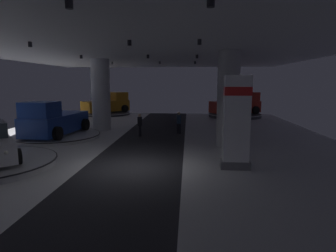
{
  "coord_description": "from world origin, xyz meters",
  "views": [
    {
      "loc": [
        2.42,
        -12.0,
        3.74
      ],
      "look_at": [
        1.34,
        3.05,
        1.4
      ],
      "focal_mm": 30.35,
      "sensor_mm": 36.0,
      "label": 1
    }
  ],
  "objects_px": {
    "column_right": "(228,100)",
    "pickup_truck_deep_right": "(237,105)",
    "display_platform_mid_left": "(57,136)",
    "display_platform_deep_right": "(235,115)",
    "visitor_walking_far": "(140,124)",
    "pickup_truck_deep_left": "(108,104)",
    "pickup_truck_mid_left": "(54,121)",
    "brand_sign_pylon": "(237,121)",
    "column_left": "(101,95)",
    "display_platform_deep_left": "(106,113)",
    "visitor_walking_near": "(179,121)"
  },
  "relations": [
    {
      "from": "column_left",
      "to": "display_platform_deep_left",
      "type": "height_order",
      "value": "column_left"
    },
    {
      "from": "display_platform_deep_left",
      "to": "pickup_truck_mid_left",
      "type": "xyz_separation_m",
      "value": [
        0.72,
        -14.4,
        1.06
      ]
    },
    {
      "from": "column_left",
      "to": "pickup_truck_deep_right",
      "type": "distance_m",
      "value": 15.37
    },
    {
      "from": "pickup_truck_deep_left",
      "to": "visitor_walking_far",
      "type": "distance_m",
      "value": 14.7
    },
    {
      "from": "column_left",
      "to": "display_platform_deep_left",
      "type": "xyz_separation_m",
      "value": [
        -2.73,
        10.45,
        -2.61
      ]
    },
    {
      "from": "pickup_truck_deep_left",
      "to": "display_platform_deep_right",
      "type": "xyz_separation_m",
      "value": [
        14.4,
        -1.55,
        -0.98
      ]
    },
    {
      "from": "brand_sign_pylon",
      "to": "pickup_truck_mid_left",
      "type": "relative_size",
      "value": 0.74
    },
    {
      "from": "brand_sign_pylon",
      "to": "display_platform_deep_right",
      "type": "bearing_deg",
      "value": 81.03
    },
    {
      "from": "display_platform_deep_left",
      "to": "visitor_walking_near",
      "type": "bearing_deg",
      "value": -53.24
    },
    {
      "from": "display_platform_deep_left",
      "to": "column_right",
      "type": "bearing_deg",
      "value": -53.27
    },
    {
      "from": "column_right",
      "to": "brand_sign_pylon",
      "type": "relative_size",
      "value": 1.37
    },
    {
      "from": "visitor_walking_far",
      "to": "brand_sign_pylon",
      "type": "bearing_deg",
      "value": -52.37
    },
    {
      "from": "display_platform_deep_left",
      "to": "pickup_truck_mid_left",
      "type": "distance_m",
      "value": 14.45
    },
    {
      "from": "brand_sign_pylon",
      "to": "visitor_walking_near",
      "type": "distance_m",
      "value": 8.76
    },
    {
      "from": "column_right",
      "to": "pickup_truck_deep_left",
      "type": "height_order",
      "value": "column_right"
    },
    {
      "from": "column_right",
      "to": "visitor_walking_far",
      "type": "xyz_separation_m",
      "value": [
        -5.59,
        2.71,
        -1.84
      ]
    },
    {
      "from": "column_right",
      "to": "pickup_truck_mid_left",
      "type": "relative_size",
      "value": 1.0
    },
    {
      "from": "visitor_walking_near",
      "to": "visitor_walking_far",
      "type": "height_order",
      "value": "same"
    },
    {
      "from": "column_right",
      "to": "display_platform_deep_left",
      "type": "xyz_separation_m",
      "value": [
        -11.84,
        15.87,
        -2.61
      ]
    },
    {
      "from": "pickup_truck_deep_left",
      "to": "pickup_truck_deep_right",
      "type": "relative_size",
      "value": 0.94
    },
    {
      "from": "pickup_truck_deep_left",
      "to": "pickup_truck_mid_left",
      "type": "bearing_deg",
      "value": -88.04
    },
    {
      "from": "pickup_truck_deep_right",
      "to": "display_platform_deep_left",
      "type": "bearing_deg",
      "value": 175.53
    },
    {
      "from": "display_platform_deep_right",
      "to": "visitor_walking_far",
      "type": "bearing_deg",
      "value": -125.21
    },
    {
      "from": "pickup_truck_deep_right",
      "to": "visitor_walking_near",
      "type": "xyz_separation_m",
      "value": [
        -6.0,
        -10.75,
        -0.38
      ]
    },
    {
      "from": "column_right",
      "to": "pickup_truck_deep_right",
      "type": "distance_m",
      "value": 15.09
    },
    {
      "from": "display_platform_mid_left",
      "to": "display_platform_deep_left",
      "type": "bearing_deg",
      "value": 93.04
    },
    {
      "from": "pickup_truck_deep_left",
      "to": "display_platform_deep_right",
      "type": "relative_size",
      "value": 0.94
    },
    {
      "from": "pickup_truck_deep_left",
      "to": "display_platform_deep_right",
      "type": "bearing_deg",
      "value": -6.13
    },
    {
      "from": "display_platform_deep_left",
      "to": "pickup_truck_deep_right",
      "type": "xyz_separation_m",
      "value": [
        14.9,
        -1.16,
        1.15
      ]
    },
    {
      "from": "brand_sign_pylon",
      "to": "display_platform_mid_left",
      "type": "height_order",
      "value": "brand_sign_pylon"
    },
    {
      "from": "pickup_truck_deep_left",
      "to": "display_platform_deep_left",
      "type": "bearing_deg",
      "value": -131.9
    },
    {
      "from": "column_right",
      "to": "pickup_truck_mid_left",
      "type": "xyz_separation_m",
      "value": [
        -11.13,
        1.47,
        -1.56
      ]
    },
    {
      "from": "display_platform_deep_left",
      "to": "display_platform_deep_right",
      "type": "xyz_separation_m",
      "value": [
        14.61,
        -1.31,
        0.06
      ]
    },
    {
      "from": "column_left",
      "to": "pickup_truck_deep_right",
      "type": "relative_size",
      "value": 0.97
    },
    {
      "from": "visitor_walking_far",
      "to": "display_platform_mid_left",
      "type": "bearing_deg",
      "value": -170.56
    },
    {
      "from": "display_platform_deep_right",
      "to": "visitor_walking_far",
      "type": "xyz_separation_m",
      "value": [
        -8.37,
        -11.86,
        0.71
      ]
    },
    {
      "from": "column_right",
      "to": "pickup_truck_deep_right",
      "type": "relative_size",
      "value": 0.97
    },
    {
      "from": "visitor_walking_far",
      "to": "display_platform_deep_right",
      "type": "bearing_deg",
      "value": 54.79
    },
    {
      "from": "pickup_truck_deep_right",
      "to": "visitor_walking_far",
      "type": "xyz_separation_m",
      "value": [
        -8.65,
        -12.0,
        -0.38
      ]
    },
    {
      "from": "column_right",
      "to": "visitor_walking_far",
      "type": "height_order",
      "value": "column_right"
    },
    {
      "from": "pickup_truck_deep_left",
      "to": "pickup_truck_mid_left",
      "type": "relative_size",
      "value": 0.98
    },
    {
      "from": "column_right",
      "to": "display_platform_mid_left",
      "type": "relative_size",
      "value": 0.97
    },
    {
      "from": "column_right",
      "to": "display_platform_deep_left",
      "type": "bearing_deg",
      "value": 126.73
    },
    {
      "from": "display_platform_mid_left",
      "to": "visitor_walking_near",
      "type": "relative_size",
      "value": 3.57
    },
    {
      "from": "column_right",
      "to": "visitor_walking_far",
      "type": "distance_m",
      "value": 6.48
    },
    {
      "from": "brand_sign_pylon",
      "to": "pickup_truck_deep_right",
      "type": "xyz_separation_m",
      "value": [
        3.26,
        18.99,
        -0.8
      ]
    },
    {
      "from": "pickup_truck_mid_left",
      "to": "visitor_walking_far",
      "type": "bearing_deg",
      "value": 12.58
    },
    {
      "from": "display_platform_deep_right",
      "to": "visitor_walking_far",
      "type": "height_order",
      "value": "visitor_walking_far"
    },
    {
      "from": "pickup_truck_deep_right",
      "to": "display_platform_mid_left",
      "type": "xyz_separation_m",
      "value": [
        -14.15,
        -12.91,
        -1.14
      ]
    },
    {
      "from": "brand_sign_pylon",
      "to": "pickup_truck_mid_left",
      "type": "height_order",
      "value": "brand_sign_pylon"
    }
  ]
}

